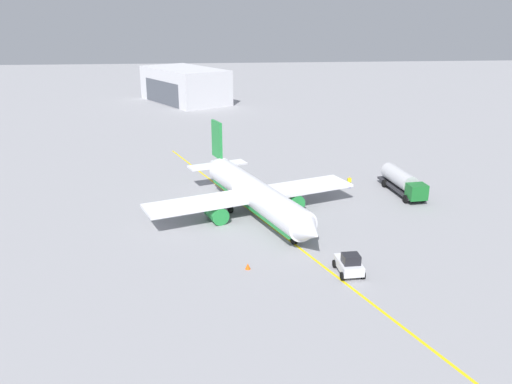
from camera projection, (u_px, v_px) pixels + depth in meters
name	position (u px, v px, depth m)	size (l,w,h in m)	color
ground_plane	(256.00, 215.00, 65.45)	(400.00, 400.00, 0.00)	#939399
airplane	(254.00, 194.00, 65.05)	(29.20, 27.07, 9.46)	white
fuel_tanker	(402.00, 181.00, 72.61)	(10.81, 3.60, 3.15)	#2D2D33
pushback_tug	(349.00, 264.00, 50.53)	(3.69, 2.46, 2.20)	silver
refueling_worker	(349.00, 182.00, 75.14)	(0.38, 0.54, 1.71)	navy
safety_cone_nose	(248.00, 266.00, 51.63)	(0.55, 0.55, 0.61)	#F2590F
distant_hangar	(185.00, 85.00, 144.69)	(30.29, 25.78, 9.18)	silver
taxi_line_marking	(256.00, 215.00, 65.44)	(70.05, 0.30, 0.01)	yellow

